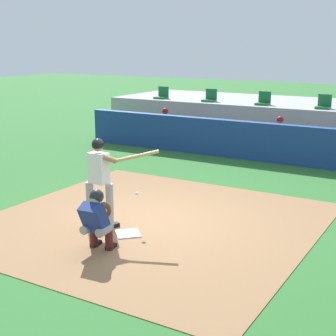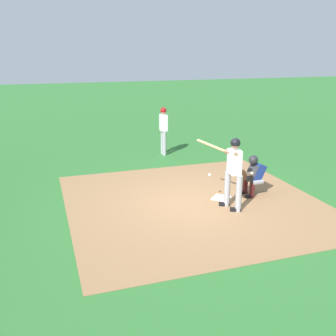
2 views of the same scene
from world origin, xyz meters
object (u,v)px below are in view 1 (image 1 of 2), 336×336
(stadium_seat_2, at_px, (263,101))
(dugout_player_0, at_px, (163,125))
(dugout_player_1, at_px, (278,136))
(batter_at_plate, at_px, (100,177))
(catcher_crouched, at_px, (97,218))
(stadium_seat_3, at_px, (324,105))
(stadium_seat_1, at_px, (210,98))
(stadium_seat_0, at_px, (162,95))
(home_plate, at_px, (128,234))

(stadium_seat_2, bearing_deg, dugout_player_0, -146.19)
(dugout_player_0, distance_m, dugout_player_1, 4.31)
(dugout_player_1, bearing_deg, batter_at_plate, -96.10)
(batter_at_plate, relative_size, catcher_crouched, 1.10)
(dugout_player_1, relative_size, stadium_seat_2, 2.71)
(catcher_crouched, xyz_separation_m, stadium_seat_3, (1.11, 11.06, 0.93))
(batter_at_plate, bearing_deg, stadium_seat_1, 104.29)
(catcher_crouched, relative_size, stadium_seat_3, 3.42)
(stadium_seat_3, bearing_deg, dugout_player_1, -113.66)
(stadium_seat_0, xyz_separation_m, stadium_seat_1, (2.17, 0.00, 0.00))
(catcher_crouched, relative_size, stadium_seat_1, 3.42)
(batter_at_plate, bearing_deg, stadium_seat_0, 115.12)
(home_plate, bearing_deg, batter_at_plate, 174.96)
(dugout_player_0, xyz_separation_m, dugout_player_1, (4.31, 0.00, 0.00))
(stadium_seat_1, bearing_deg, stadium_seat_3, 0.00)
(home_plate, distance_m, dugout_player_0, 9.15)
(batter_at_plate, distance_m, stadium_seat_3, 10.28)
(stadium_seat_3, bearing_deg, dugout_player_0, -158.65)
(batter_at_plate, height_order, stadium_seat_0, stadium_seat_0)
(stadium_seat_1, bearing_deg, batter_at_plate, -75.71)
(dugout_player_1, xyz_separation_m, stadium_seat_0, (-5.61, 2.03, 0.86))
(stadium_seat_0, bearing_deg, home_plate, -61.98)
(batter_at_plate, xyz_separation_m, stadium_seat_1, (-2.58, 10.12, 0.50))
(stadium_seat_0, height_order, stadium_seat_2, same)
(catcher_crouched, bearing_deg, stadium_seat_0, 116.00)
(dugout_player_0, relative_size, stadium_seat_2, 2.71)
(dugout_player_0, height_order, dugout_player_1, same)
(dugout_player_1, distance_m, stadium_seat_1, 4.09)
(batter_at_plate, bearing_deg, home_plate, -5.04)
(home_plate, xyz_separation_m, stadium_seat_3, (1.08, 10.18, 1.51))
(home_plate, xyz_separation_m, catcher_crouched, (-0.02, -0.88, 0.58))
(home_plate, distance_m, batter_at_plate, 1.22)
(dugout_player_1, height_order, stadium_seat_3, stadium_seat_3)
(home_plate, distance_m, stadium_seat_3, 10.35)
(stadium_seat_1, relative_size, stadium_seat_2, 1.00)
(stadium_seat_2, bearing_deg, home_plate, -83.92)
(dugout_player_0, bearing_deg, stadium_seat_2, 33.81)
(stadium_seat_2, bearing_deg, batter_at_plate, -87.67)
(catcher_crouched, xyz_separation_m, stadium_seat_0, (-5.39, 11.06, 0.93))
(batter_at_plate, height_order, dugout_player_1, batter_at_plate)
(dugout_player_1, relative_size, stadium_seat_0, 2.71)
(home_plate, distance_m, stadium_seat_1, 10.79)
(catcher_crouched, height_order, stadium_seat_2, stadium_seat_2)
(dugout_player_1, bearing_deg, dugout_player_0, 180.00)
(stadium_seat_2, bearing_deg, stadium_seat_1, 180.00)
(dugout_player_0, height_order, stadium_seat_0, stadium_seat_0)
(batter_at_plate, height_order, stadium_seat_1, stadium_seat_1)
(dugout_player_1, xyz_separation_m, stadium_seat_3, (0.89, 2.03, 0.86))
(stadium_seat_1, xyz_separation_m, stadium_seat_3, (4.33, 0.00, 0.00))
(catcher_crouched, distance_m, dugout_player_1, 9.03)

